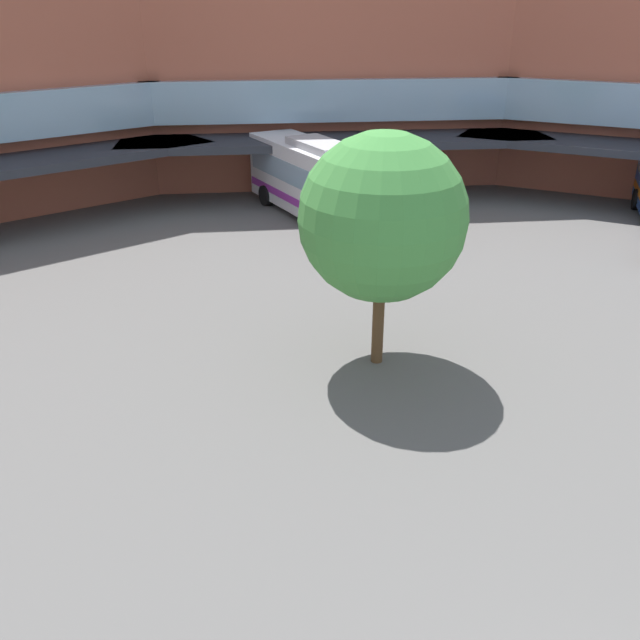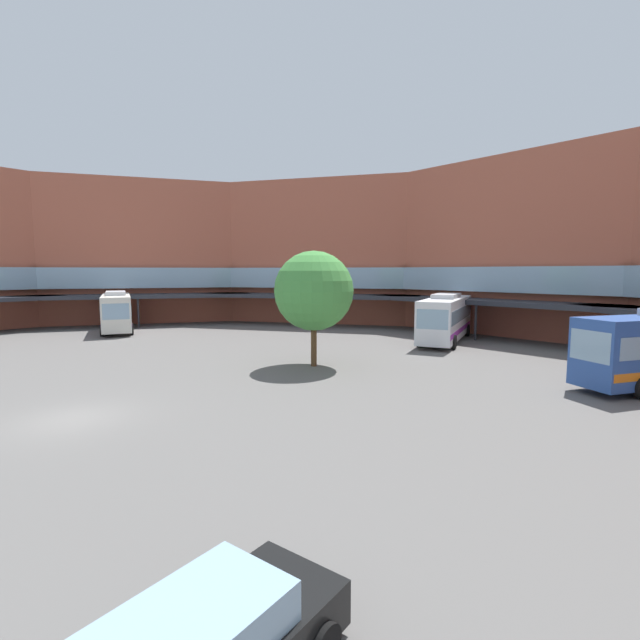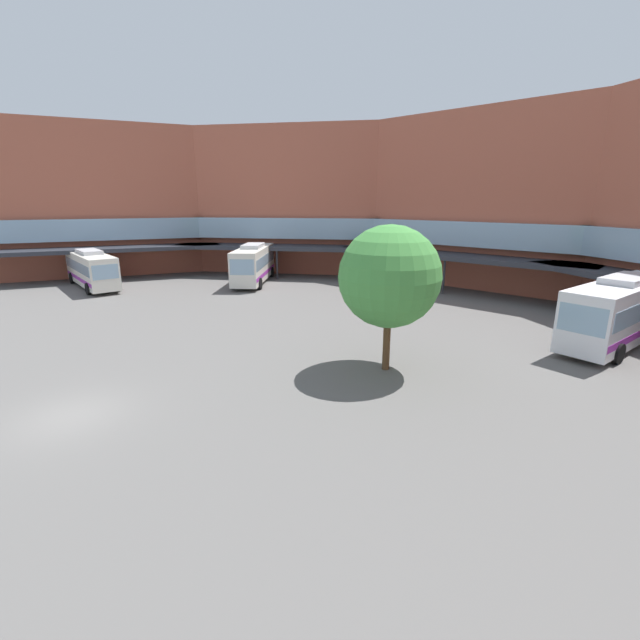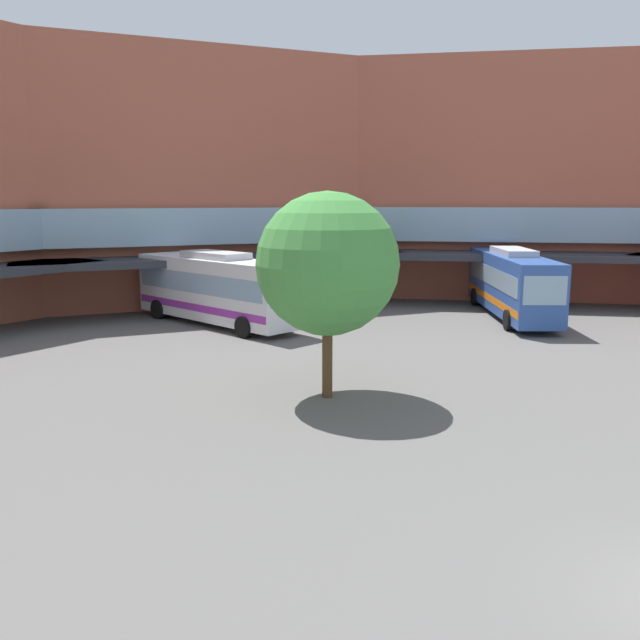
% 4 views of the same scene
% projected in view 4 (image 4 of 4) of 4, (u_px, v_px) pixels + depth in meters
% --- Properties ---
extents(station_building, '(84.39, 49.27, 16.09)m').
position_uv_depth(station_building, '(139.00, 178.00, 26.96)').
color(station_building, '#AD5942').
rests_on(station_building, ground).
extents(bus_0, '(3.89, 11.66, 4.00)m').
position_uv_depth(bus_0, '(216.00, 288.00, 36.47)').
color(bus_0, white).
rests_on(bus_0, ground).
extents(bus_2, '(9.90, 11.06, 4.00)m').
position_uv_depth(bus_2, '(512.00, 282.00, 38.93)').
color(bus_2, '#2D519E').
rests_on(bus_2, ground).
extents(plaza_tree, '(4.88, 4.88, 7.11)m').
position_uv_depth(plaza_tree, '(328.00, 264.00, 22.56)').
color(plaza_tree, brown).
rests_on(plaza_tree, ground).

